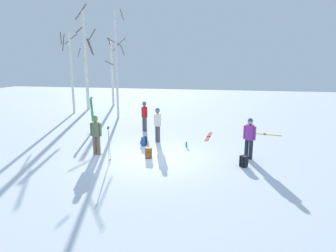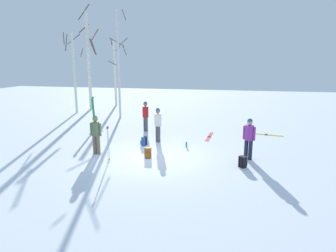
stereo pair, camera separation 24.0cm
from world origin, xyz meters
name	(u,v)px [view 2 (the right image)]	position (x,y,z in m)	size (l,w,h in m)	color
ground_plane	(153,157)	(0.00, 0.00, 0.00)	(60.00, 60.00, 0.00)	white
person_0	(249,136)	(3.90, 0.60, 0.98)	(0.49, 0.34, 1.72)	#1E2338
person_1	(96,132)	(-2.50, -0.07, 0.98)	(0.52, 0.34, 1.72)	#72604C
person_2	(146,114)	(-1.64, 4.55, 0.98)	(0.42, 0.38, 1.72)	#4C4C56
person_3	(158,123)	(-0.38, 2.42, 0.98)	(0.37, 0.42, 1.72)	#4C4C56
ski_pair_planted_0	(94,113)	(-4.70, 4.26, 0.97)	(0.17, 0.16, 1.94)	green
ski_pair_lying_0	(209,137)	(2.05, 3.99, 0.01)	(0.30, 1.95, 0.05)	red
ski_pair_lying_1	(267,135)	(5.11, 5.06, 0.01)	(1.69, 0.46, 0.05)	yellow
ski_poles_0	(108,143)	(-1.60, -0.85, 0.77)	(0.07, 0.20, 1.45)	#B2B2BC
backpack_0	(243,162)	(3.67, -0.42, 0.21)	(0.35, 0.34, 0.44)	black
backpack_1	(148,153)	(-0.18, -0.09, 0.21)	(0.27, 0.30, 0.44)	#99591E
backpack_2	(144,141)	(-0.88, 1.66, 0.21)	(0.29, 0.26, 0.44)	#1E4C99
water_bottle_0	(186,144)	(1.15, 1.83, 0.12)	(0.08, 0.08, 0.26)	#1E72BF
birch_tree_0	(74,70)	(-8.69, 9.41, 3.25)	(1.76, 1.75, 6.06)	silver
birch_tree_1	(89,59)	(-8.38, 11.31, 4.11)	(1.71, 1.47, 8.42)	silver
birch_tree_2	(115,72)	(-7.10, 13.64, 2.98)	(1.43, 1.47, 5.85)	silver
birch_tree_3	(119,64)	(-4.61, 8.25, 3.77)	(1.24, 1.24, 7.30)	silver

